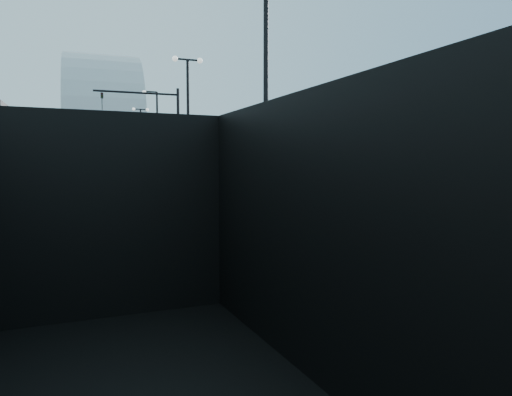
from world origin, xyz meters
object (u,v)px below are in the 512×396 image
object	(u,v)px
dump_truck	(108,354)
dark_car_mid	(67,195)
white_sedan	(114,245)
pedestrian	(274,209)

from	to	relation	value
dump_truck	dark_car_mid	bearing A→B (deg)	89.36
dump_truck	white_sedan	size ratio (longest dim) A/B	3.27
white_sedan	dark_car_mid	size ratio (longest dim) A/B	0.80
white_sedan	pedestrian	world-z (taller)	pedestrian
white_sedan	dark_car_mid	bearing A→B (deg)	80.75
dump_truck	pedestrian	xyz separation A→B (m)	(9.14, 18.39, -0.70)
dark_car_mid	pedestrian	world-z (taller)	pedestrian
dark_car_mid	white_sedan	bearing A→B (deg)	-95.89
white_sedan	pedestrian	size ratio (longest dim) A/B	2.42
dump_truck	pedestrian	distance (m)	20.55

